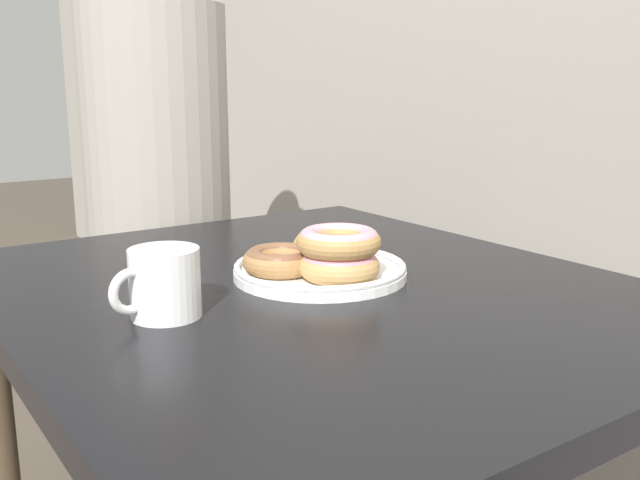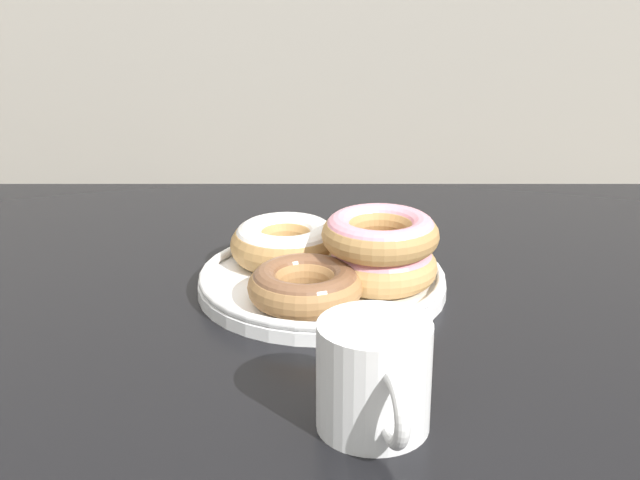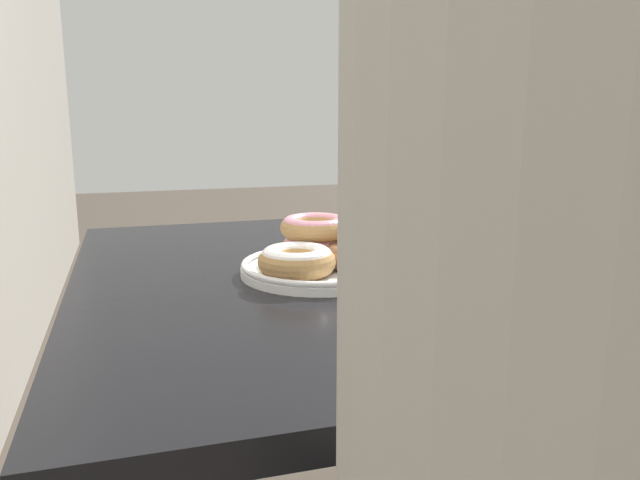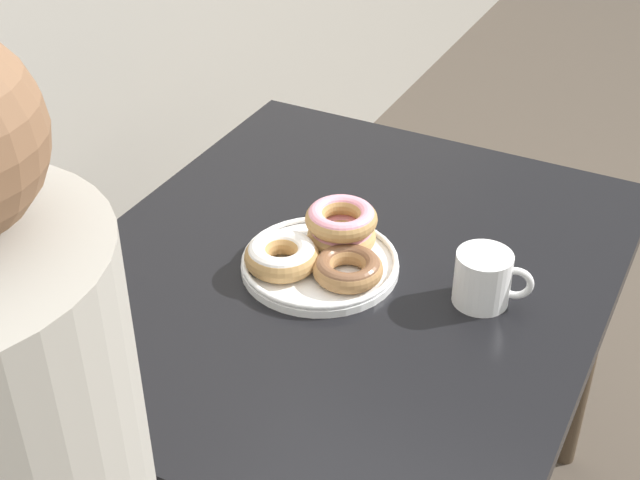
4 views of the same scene
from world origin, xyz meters
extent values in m
cube|color=black|center=(0.00, 0.34, 0.72)|extent=(1.05, 0.88, 0.04)
cylinder|color=#473828|center=(-0.46, 0.72, 0.35)|extent=(0.05, 0.05, 0.70)
cylinder|color=#473828|center=(0.46, 0.72, 0.35)|extent=(0.05, 0.05, 0.70)
cylinder|color=white|center=(-0.02, 0.37, 0.75)|extent=(0.27, 0.27, 0.01)
torus|color=white|center=(-0.02, 0.37, 0.76)|extent=(0.27, 0.27, 0.01)
torus|color=tan|center=(0.04, 0.36, 0.77)|extent=(0.15, 0.15, 0.04)
torus|color=pink|center=(0.04, 0.36, 0.78)|extent=(0.14, 0.14, 0.03)
torus|color=#B2844C|center=(-0.06, 0.42, 0.78)|extent=(0.18, 0.18, 0.04)
torus|color=white|center=(-0.06, 0.42, 0.78)|extent=(0.16, 0.16, 0.03)
torus|color=#9E7042|center=(-0.04, 0.31, 0.77)|extent=(0.16, 0.16, 0.04)
torus|color=brown|center=(-0.04, 0.31, 0.78)|extent=(0.15, 0.15, 0.03)
torus|color=#B2844C|center=(0.04, 0.36, 0.81)|extent=(0.16, 0.16, 0.04)
torus|color=pink|center=(0.04, 0.36, 0.82)|extent=(0.15, 0.15, 0.03)
cylinder|color=white|center=(0.02, 0.10, 0.79)|extent=(0.09, 0.09, 0.09)
cylinder|color=#382114|center=(0.02, 0.10, 0.83)|extent=(0.08, 0.08, 0.00)
torus|color=white|center=(0.03, 0.05, 0.79)|extent=(0.02, 0.06, 0.06)
camera|label=1|loc=(0.86, -0.24, 1.04)|focal=40.00mm
camera|label=2|loc=(-0.02, -0.53, 1.13)|focal=50.00mm
camera|label=3|loc=(-1.01, 0.66, 1.02)|focal=35.00mm
camera|label=4|loc=(-1.12, -0.20, 1.64)|focal=50.00mm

